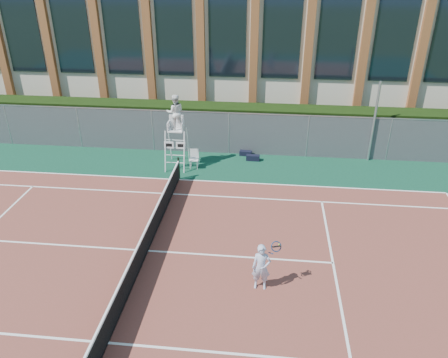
# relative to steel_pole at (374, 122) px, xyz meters

# --- Properties ---
(ground) EXTENTS (120.00, 120.00, 0.00)m
(ground) POSITION_rel_steel_pole_xyz_m (-9.12, -8.70, -2.03)
(ground) COLOR #233814
(apron) EXTENTS (36.00, 20.00, 0.01)m
(apron) POSITION_rel_steel_pole_xyz_m (-9.12, -7.70, -2.02)
(apron) COLOR #0D3A26
(apron) RESTS_ON ground
(tennis_court) EXTENTS (23.77, 10.97, 0.02)m
(tennis_court) POSITION_rel_steel_pole_xyz_m (-9.12, -8.70, -2.01)
(tennis_court) COLOR brown
(tennis_court) RESTS_ON apron
(tennis_net) EXTENTS (0.10, 11.30, 1.10)m
(tennis_net) POSITION_rel_steel_pole_xyz_m (-9.12, -8.70, -1.49)
(tennis_net) COLOR black
(tennis_net) RESTS_ON ground
(fence) EXTENTS (40.00, 0.06, 2.20)m
(fence) POSITION_rel_steel_pole_xyz_m (-9.12, 0.10, -0.93)
(fence) COLOR #595E60
(fence) RESTS_ON ground
(hedge) EXTENTS (40.00, 1.40, 2.20)m
(hedge) POSITION_rel_steel_pole_xyz_m (-9.12, 1.30, -0.93)
(hedge) COLOR black
(hedge) RESTS_ON ground
(building) EXTENTS (45.00, 10.60, 8.22)m
(building) POSITION_rel_steel_pole_xyz_m (-9.12, 9.25, 2.12)
(building) COLOR beige
(building) RESTS_ON ground
(steel_pole) EXTENTS (0.12, 0.12, 4.05)m
(steel_pole) POSITION_rel_steel_pole_xyz_m (0.00, 0.00, 0.00)
(steel_pole) COLOR #9EA0A5
(steel_pole) RESTS_ON ground
(umpire_chair) EXTENTS (1.01, 1.56, 3.63)m
(umpire_chair) POSITION_rel_steel_pole_xyz_m (-9.47, -1.65, 0.62)
(umpire_chair) COLOR white
(umpire_chair) RESTS_ON ground
(plastic_chair) EXTENTS (0.45, 0.45, 0.92)m
(plastic_chair) POSITION_rel_steel_pole_xyz_m (-8.62, -1.76, -1.47)
(plastic_chair) COLOR silver
(plastic_chair) RESTS_ON apron
(sports_bag_near) EXTENTS (0.68, 0.29, 0.29)m
(sports_bag_near) POSITION_rel_steel_pole_xyz_m (-5.81, -0.68, -1.87)
(sports_bag_near) COLOR black
(sports_bag_near) RESTS_ON apron
(sports_bag_far) EXTENTS (0.64, 0.32, 0.25)m
(sports_bag_far) POSITION_rel_steel_pole_xyz_m (-6.21, -0.10, -1.89)
(sports_bag_far) COLOR black
(sports_bag_far) RESTS_ON apron
(tennis_player) EXTENTS (0.89, 0.61, 1.59)m
(tennis_player) POSITION_rel_steel_pole_xyz_m (-5.12, -10.17, -1.21)
(tennis_player) COLOR #B3BBD7
(tennis_player) RESTS_ON tennis_court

